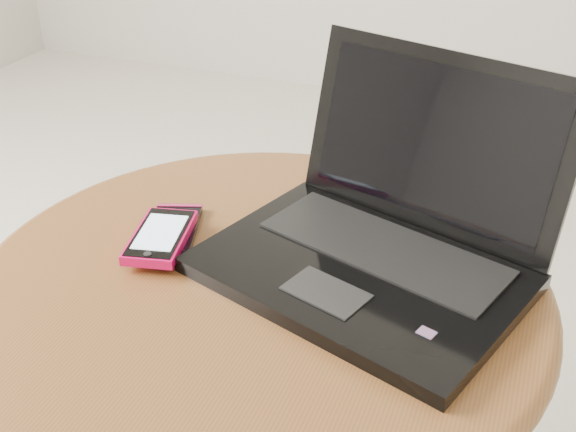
% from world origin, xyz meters
% --- Properties ---
extents(table, '(0.67, 0.67, 0.53)m').
position_xyz_m(table, '(-0.07, 0.03, 0.42)').
color(table, brown).
rests_on(table, ground).
extents(laptop, '(0.42, 0.38, 0.22)m').
position_xyz_m(laptop, '(0.05, 0.10, 0.57)').
color(laptop, black).
rests_on(laptop, table).
extents(phone_black, '(0.09, 0.12, 0.01)m').
position_xyz_m(phone_black, '(-0.21, 0.07, 0.53)').
color(phone_black, black).
rests_on(phone_black, table).
extents(phone_pink, '(0.09, 0.13, 0.01)m').
position_xyz_m(phone_pink, '(-0.20, 0.04, 0.55)').
color(phone_pink, '#D80950').
rests_on(phone_pink, phone_black).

